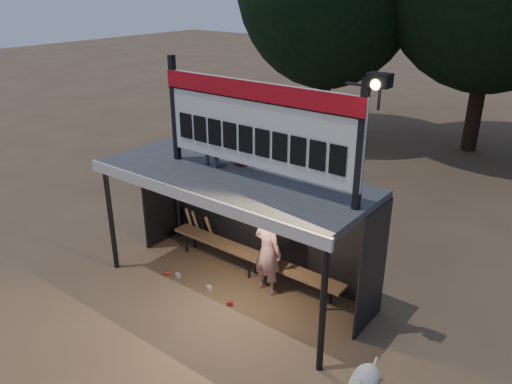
# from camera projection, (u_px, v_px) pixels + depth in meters

# --- Properties ---
(ground) EXTENTS (80.00, 80.00, 0.00)m
(ground) POSITION_uv_depth(u_px,v_px,m) (235.00, 287.00, 9.53)
(ground) COLOR brown
(ground) RESTS_ON ground
(player) EXTENTS (0.66, 0.47, 1.68)m
(player) POSITION_uv_depth(u_px,v_px,m) (268.00, 251.00, 9.12)
(player) COLOR silver
(player) RESTS_ON ground
(child_a) EXTENTS (0.59, 0.48, 1.16)m
(child_a) POSITION_uv_depth(u_px,v_px,m) (212.00, 133.00, 8.88)
(child_a) COLOR slate
(child_a) RESTS_ON dugout_shelter
(child_b) EXTENTS (0.54, 0.53, 0.94)m
(child_b) POSITION_uv_depth(u_px,v_px,m) (242.00, 139.00, 8.92)
(child_b) COLOR #B0271B
(child_b) RESTS_ON dugout_shelter
(dugout_shelter) EXTENTS (5.10, 2.08, 2.32)m
(dugout_shelter) POSITION_uv_depth(u_px,v_px,m) (242.00, 195.00, 8.99)
(dugout_shelter) COLOR #424245
(dugout_shelter) RESTS_ON ground
(scoreboard_assembly) EXTENTS (4.10, 0.27, 1.99)m
(scoreboard_assembly) POSITION_uv_depth(u_px,v_px,m) (258.00, 123.00, 7.92)
(scoreboard_assembly) COLOR black
(scoreboard_assembly) RESTS_ON dugout_shelter
(bench) EXTENTS (4.00, 0.35, 0.48)m
(bench) POSITION_uv_depth(u_px,v_px,m) (253.00, 256.00, 9.76)
(bench) COLOR brown
(bench) RESTS_ON ground
(dog) EXTENTS (0.36, 0.81, 0.49)m
(dog) POSITION_uv_depth(u_px,v_px,m) (364.00, 380.00, 6.93)
(dog) COLOR white
(dog) RESTS_ON ground
(bats) EXTENTS (0.68, 0.35, 0.84)m
(bats) POSITION_uv_depth(u_px,v_px,m) (200.00, 228.00, 10.89)
(bats) COLOR #A6804D
(bats) RESTS_ON ground
(litter) EXTENTS (1.78, 1.15, 0.08)m
(litter) POSITION_uv_depth(u_px,v_px,m) (207.00, 283.00, 9.61)
(litter) COLOR #B11E23
(litter) RESTS_ON ground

